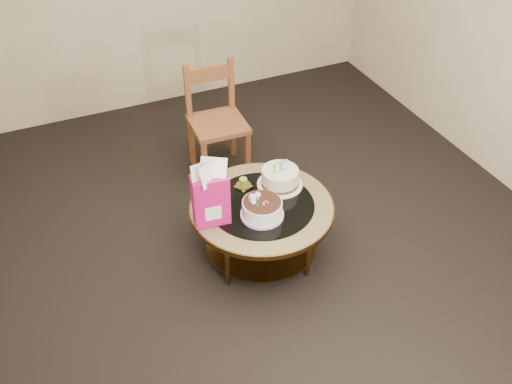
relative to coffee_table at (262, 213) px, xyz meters
name	(u,v)px	position (x,y,z in m)	size (l,w,h in m)	color
ground	(261,251)	(0.00, 0.00, -0.38)	(5.00, 5.00, 0.00)	black
room_walls	(263,61)	(0.00, 0.00, 1.16)	(4.52, 5.02, 2.61)	#C5B195
coffee_table	(262,213)	(0.00, 0.00, 0.00)	(1.02, 1.02, 0.46)	brown
decorated_cake	(262,209)	(-0.05, -0.11, 0.14)	(0.30, 0.30, 0.17)	#CBA2E5
cream_cake	(280,178)	(0.21, 0.15, 0.15)	(0.33, 0.33, 0.21)	white
gift_bag	(210,193)	(-0.38, -0.02, 0.32)	(0.25, 0.20, 0.48)	#C6125E
pillar_candle	(243,184)	(-0.04, 0.23, 0.11)	(0.12, 0.12, 0.08)	#DFC35B
dining_chair	(216,120)	(0.09, 1.12, 0.11)	(0.46, 0.46, 0.96)	brown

